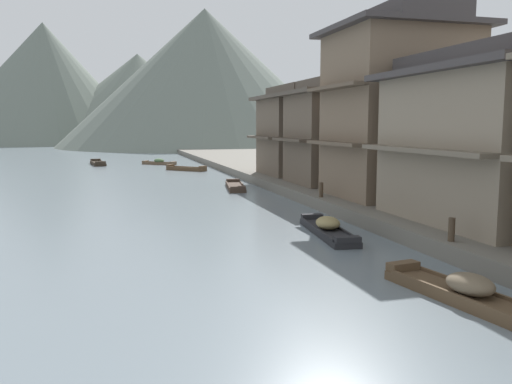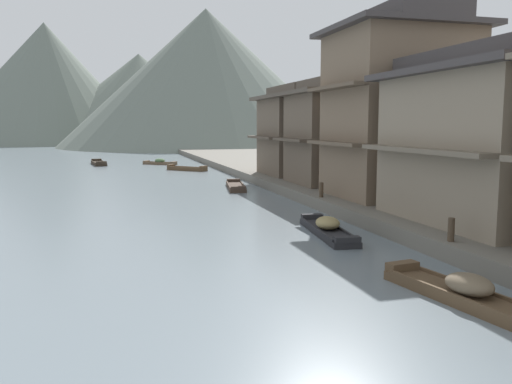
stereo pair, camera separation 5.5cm
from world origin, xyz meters
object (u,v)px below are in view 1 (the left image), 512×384
Objects in this scene: boat_midriver_upstream at (235,186)px; boat_midriver_drifting at (328,229)px; boat_moored_second at (98,163)px; mooring_post_dock_far at (321,190)px; boat_moored_nearest at (159,162)px; house_waterfront_far at (296,131)px; house_waterfront_tall at (397,107)px; house_waterfront_narrow at (332,132)px; house_waterfront_second at (479,138)px; boat_moored_far at (186,169)px; boat_moored_third at (470,294)px; mooring_post_dock_mid at (452,230)px.

boat_midriver_drifting is at bearing -90.10° from boat_midriver_upstream.
boat_moored_second is 34.18m from mooring_post_dock_far.
mooring_post_dock_far reaches higher than boat_midriver_drifting.
boat_moored_nearest is 0.53× the size of house_waterfront_far.
boat_midriver_upstream is at bearing -82.89° from boat_moored_nearest.
house_waterfront_tall is (5.79, 5.27, 4.64)m from boat_midriver_drifting.
boat_moored_nearest is 0.54× the size of house_waterfront_narrow.
house_waterfront_tall is at bearing -86.26° from house_waterfront_far.
house_waterfront_tall is at bearing 82.84° from house_waterfront_second.
boat_moored_third is at bearing -88.28° from boat_moored_far.
mooring_post_dock_far reaches higher than boat_moored_second.
house_waterfront_tall is at bearing -58.98° from boat_midriver_upstream.
house_waterfront_narrow is (6.18, -17.53, 3.41)m from boat_moored_far.
boat_moored_second is 0.99× the size of boat_midriver_upstream.
boat_moored_second is 46.97m from boat_moored_third.
house_waterfront_narrow is (0.22, 13.28, 0.02)m from house_waterfront_second.
house_waterfront_narrow is 0.98× the size of house_waterfront_far.
boat_moored_third is 0.81× the size of house_waterfront_narrow.
mooring_post_dock_far is at bearing -82.21° from boat_moored_far.
mooring_post_dock_mid reaches higher than boat_midriver_upstream.
house_waterfront_narrow reaches higher than boat_midriver_drifting.
boat_moored_far is (1.64, -7.81, -0.05)m from boat_moored_nearest.
house_waterfront_second is at bearing -79.04° from boat_moored_far.
boat_moored_far is 33.51m from mooring_post_dock_mid.
house_waterfront_far is at bearing 78.96° from boat_moored_third.
boat_moored_nearest reaches higher than boat_moored_far.
house_waterfront_second is (5.97, -30.81, 3.40)m from boat_moored_far.
boat_midriver_upstream is 7.03m from house_waterfront_narrow.
house_waterfront_narrow is 6.96m from mooring_post_dock_far.
mooring_post_dock_far is (-2.79, 7.59, -2.65)m from house_waterfront_second.
boat_midriver_drifting is at bearing -87.89° from boat_moored_far.
boat_midriver_drifting is 4.90m from mooring_post_dock_mid.
house_waterfront_narrow reaches higher than boat_moored_third.
boat_moored_second is 36.27m from house_waterfront_tall.
house_waterfront_second is at bearing -90.95° from house_waterfront_narrow.
house_waterfront_narrow is at bearing -72.84° from boat_moored_nearest.
house_waterfront_tall reaches higher than boat_moored_third.
boat_moored_far is 0.54× the size of house_waterfront_far.
house_waterfront_narrow is at bearing 75.35° from boat_moored_third.
house_waterfront_far is (-0.79, 12.15, -1.29)m from house_waterfront_tall.
boat_moored_far is 25.13m from house_waterfront_tall.
boat_moored_second is 39.16m from boat_midriver_drifting.
house_waterfront_tall reaches higher than house_waterfront_narrow.
house_waterfront_second reaches higher than boat_midriver_upstream.
house_waterfront_second is 1.27× the size of house_waterfront_far.
boat_moored_second is 0.54× the size of house_waterfront_tall.
mooring_post_dock_far is (2.08, -9.09, 0.79)m from boat_midriver_upstream.
boat_moored_nearest is 39.51m from house_waterfront_second.
boat_midriver_upstream is at bearing -85.58° from boat_moored_far.
boat_moored_nearest is at bearing 101.88° from boat_moored_far.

